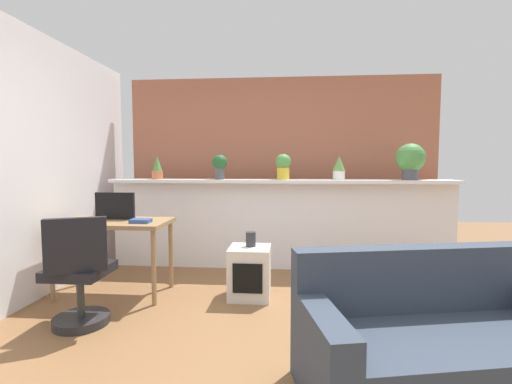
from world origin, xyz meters
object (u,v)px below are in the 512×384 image
(potted_plant_2, at_px, (283,166))
(potted_plant_4, at_px, (410,159))
(desk, at_px, (114,229))
(book_on_desk, at_px, (141,221))
(potted_plant_3, at_px, (339,167))
(potted_plant_1, at_px, (220,165))
(tv_monitor, at_px, (115,206))
(side_cube_shelf, at_px, (250,272))
(office_chair, at_px, (79,280))
(potted_plant_0, at_px, (157,168))
(vase_on_shelf, at_px, (251,239))
(couch, at_px, (438,346))

(potted_plant_2, distance_m, potted_plant_4, 1.52)
(desk, relative_size, book_on_desk, 5.91)
(potted_plant_2, xyz_separation_m, potted_plant_3, (0.68, 0.02, -0.02))
(potted_plant_1, height_order, potted_plant_2, potted_plant_2)
(desk, height_order, tv_monitor, tv_monitor)
(side_cube_shelf, bearing_deg, tv_monitor, 177.85)
(tv_monitor, relative_size, office_chair, 0.44)
(potted_plant_2, distance_m, potted_plant_3, 0.68)
(potted_plant_1, bearing_deg, potted_plant_4, 1.19)
(potted_plant_0, distance_m, potted_plant_2, 1.58)
(potted_plant_0, bearing_deg, potted_plant_1, 0.48)
(potted_plant_3, xyz_separation_m, potted_plant_4, (0.84, -0.01, 0.10))
(desk, height_order, book_on_desk, book_on_desk)
(side_cube_shelf, bearing_deg, potted_plant_1, 115.86)
(potted_plant_1, height_order, book_on_desk, potted_plant_1)
(tv_monitor, relative_size, vase_on_shelf, 2.80)
(tv_monitor, xyz_separation_m, couch, (2.61, -1.47, -0.60))
(couch, bearing_deg, book_on_desk, 150.42)
(potted_plant_4, bearing_deg, side_cube_shelf, -150.70)
(potted_plant_0, bearing_deg, potted_plant_2, 1.64)
(couch, bearing_deg, desk, 151.77)
(potted_plant_4, distance_m, side_cube_shelf, 2.38)
(desk, height_order, office_chair, office_chair)
(potted_plant_2, distance_m, couch, 2.79)
(vase_on_shelf, bearing_deg, tv_monitor, 179.71)
(potted_plant_3, bearing_deg, vase_on_shelf, -134.72)
(side_cube_shelf, bearing_deg, potted_plant_4, 29.30)
(desk, distance_m, side_cube_shelf, 1.43)
(office_chair, distance_m, book_on_desk, 0.79)
(potted_plant_3, relative_size, office_chair, 0.32)
(potted_plant_1, bearing_deg, office_chair, -114.87)
(vase_on_shelf, bearing_deg, book_on_desk, -170.34)
(potted_plant_1, height_order, potted_plant_3, potted_plant_1)
(potted_plant_3, bearing_deg, tv_monitor, -157.44)
(potted_plant_0, relative_size, side_cube_shelf, 0.59)
(office_chair, bearing_deg, tv_monitor, 96.47)
(book_on_desk, bearing_deg, couch, -29.58)
(potted_plant_0, height_order, potted_plant_1, potted_plant_1)
(side_cube_shelf, bearing_deg, book_on_desk, -172.70)
(potted_plant_4, xyz_separation_m, couch, (-0.61, -2.45, -1.08))
(potted_plant_0, height_order, side_cube_shelf, potted_plant_0)
(potted_plant_0, xyz_separation_m, couch, (2.49, -2.39, -0.97))
(couch, bearing_deg, tv_monitor, 150.58)
(side_cube_shelf, distance_m, book_on_desk, 1.17)
(potted_plant_1, relative_size, book_on_desk, 1.65)
(tv_monitor, height_order, vase_on_shelf, tv_monitor)
(potted_plant_2, xyz_separation_m, desk, (-1.68, -1.05, -0.63))
(potted_plant_3, xyz_separation_m, desk, (-2.36, -1.07, -0.61))
(couch, bearing_deg, vase_on_shelf, 129.74)
(potted_plant_3, relative_size, desk, 0.26)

